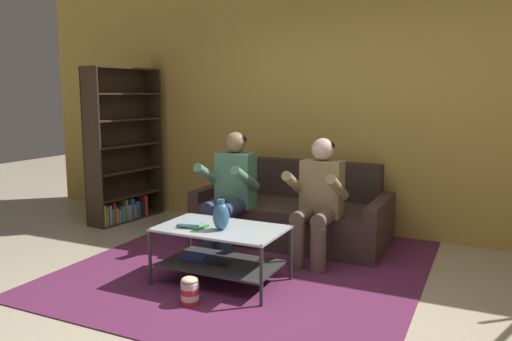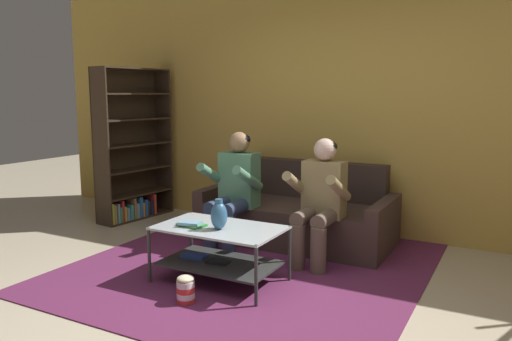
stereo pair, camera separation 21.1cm
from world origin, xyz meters
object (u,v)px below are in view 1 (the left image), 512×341
Objects in this scene: person_seated_right at (318,196)px; person_seated_left at (231,187)px; book_stack at (192,225)px; bookshelf at (122,159)px; popcorn_tub at (190,291)px; couch at (293,215)px; vase at (221,216)px; coffee_table at (220,246)px.

person_seated_left is at bearing 179.85° from person_seated_right.
bookshelf reaches higher than book_stack.
person_seated_left reaches higher than popcorn_tub.
person_seated_left reaches higher than person_seated_right.
person_seated_right is at bearing 67.85° from popcorn_tub.
person_seated_left is at bearing 98.90° from book_stack.
couch is 7.95× the size of vase.
bookshelf is (-2.72, 0.49, 0.13)m from person_seated_right.
coffee_table is 0.53m from popcorn_tub.
vase reaches higher than popcorn_tub.
bookshelf is at bearing 148.04° from coffee_table.
person_seated_left is at bearing 112.92° from coffee_table.
vase is (0.41, -0.92, -0.05)m from person_seated_left.
couch reaches higher than popcorn_tub.
bookshelf reaches higher than coffee_table.
bookshelf is (-1.95, 1.44, 0.26)m from book_stack.
person_seated_left is 4.72× the size of vase.
coffee_table is at bearing 91.33° from popcorn_tub.
couch is 9.10× the size of popcorn_tub.
bookshelf is at bearing 164.74° from person_seated_left.
couch is 1.90m from popcorn_tub.
person_seated_right reaches higher than vase.
bookshelf is (-2.16, 1.35, 0.44)m from coffee_table.
person_seated_right is at bearing -0.15° from person_seated_left.
person_seated_right is 1.23m from book_stack.
coffee_table is at bearing 125.94° from vase.
couch is 1.41m from coffee_table.
person_seated_right is at bearing -50.33° from couch.
person_seated_right is 1.05m from vase.
bookshelf is (-1.80, 0.49, 0.12)m from person_seated_left.
vase is 1.14× the size of popcorn_tub.
person_seated_left is at bearing 105.55° from popcorn_tub.
book_stack is (-0.21, -0.09, 0.18)m from coffee_table.
person_seated_left is 1.14× the size of coffee_table.
book_stack is (-0.31, -1.50, 0.22)m from couch.
vase is at bearing -119.20° from person_seated_right.
couch reaches higher than coffee_table.
popcorn_tub is at bearing -88.67° from coffee_table.
person_seated_right is 5.28× the size of popcorn_tub.
couch is at bearing 87.95° from vase.
couch is 1.72× the size of person_seated_right.
couch is 0.80m from person_seated_right.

